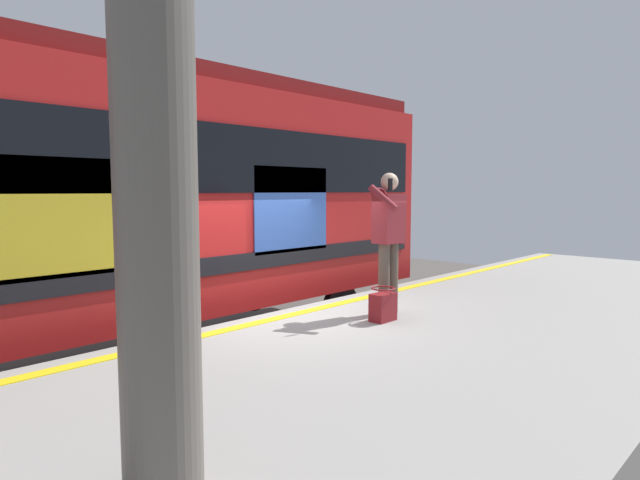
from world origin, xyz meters
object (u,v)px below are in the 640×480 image
at_px(train_carriage, 134,192).
at_px(passenger, 388,231).
at_px(handbag, 383,306).
at_px(station_column, 154,118).

distance_m(train_carriage, passenger, 3.73).
bearing_deg(train_carriage, passenger, 115.68).
distance_m(handbag, station_column, 4.28).
bearing_deg(train_carriage, station_column, 63.45).
xyz_separation_m(train_carriage, station_column, (2.44, 4.88, 0.37)).
height_order(passenger, handbag, passenger).
height_order(train_carriage, passenger, train_carriage).
bearing_deg(passenger, train_carriage, -64.32).
xyz_separation_m(handbag, station_column, (3.69, 1.36, 1.70)).
bearing_deg(handbag, passenger, -151.54).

